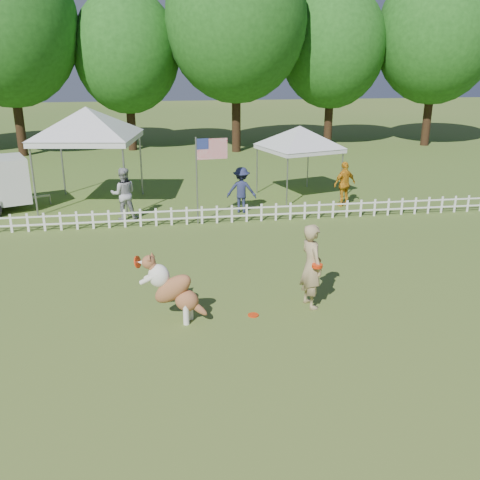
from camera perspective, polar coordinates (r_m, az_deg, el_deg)
The scene contains 16 objects.
ground at distance 11.33m, azimuth 0.37°, elevation -8.59°, with size 120.00×120.00×0.00m, color #33621F.
picket_fence at distance 17.70m, azimuth -3.28°, elevation 2.70°, with size 22.00×0.08×0.60m, color white, non-canonical shape.
handler at distance 11.70m, azimuth 7.62°, elevation -2.77°, with size 0.69×0.45×1.89m, color tan.
dog at distance 11.15m, azimuth -7.07°, elevation -5.21°, with size 1.37×0.46×1.41m, color brown, non-canonical shape.
frisbee_on_turf at distance 11.54m, azimuth 1.42°, elevation -8.01°, with size 0.23×0.23×0.02m, color red.
canopy_tent_left at distance 20.48m, azimuth -15.70°, elevation 8.43°, with size 3.38×3.38×3.50m, color silver, non-canonical shape.
canopy_tent_right at distance 21.13m, azimuth 6.27°, elevation 8.22°, with size 2.61×2.61×2.70m, color silver, non-canonical shape.
flag_pole at distance 17.44m, azimuth -4.62°, elevation 6.25°, with size 1.10×0.11×2.85m, color gray, non-canonical shape.
spectator_a at distance 18.42m, azimuth -12.31°, elevation 4.83°, with size 0.86×0.67×1.77m, color #9E9FA3.
spectator_b at distance 18.88m, azimuth 0.16°, elevation 5.36°, with size 1.04×0.60×1.61m, color #242A4E.
spectator_c at distance 20.08m, azimuth 11.08°, elevation 5.89°, with size 0.97×0.40×1.65m, color orange.
tree_left at distance 32.28m, azimuth -23.43°, elevation 18.84°, with size 7.40×7.40×12.00m, color #1D4F16, non-canonical shape.
tree_center_left at distance 32.45m, azimuth -11.92°, elevation 17.96°, with size 6.00×6.00×9.80m, color #1D4F16, non-canonical shape.
tree_center_right at distance 31.28m, azimuth -0.42°, elevation 20.88°, with size 7.60×7.60×12.60m, color #1D4F16, non-canonical shape.
tree_right at distance 34.12m, azimuth 9.76°, elevation 18.62°, with size 6.20×6.20×10.40m, color #1D4F16, non-canonical shape.
tree_far_right at distance 35.55m, azimuth 20.07°, elevation 18.61°, with size 7.00×7.00×11.40m, color #1D4F16, non-canonical shape.
Camera 1 is at (-1.63, -9.92, 5.24)m, focal length 40.00 mm.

